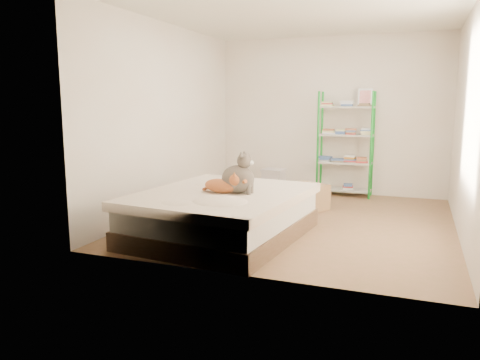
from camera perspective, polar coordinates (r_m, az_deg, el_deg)
The scene contains 7 objects.
room at distance 5.99m, azimuth 7.40°, elevation 7.22°, with size 3.81×4.21×2.61m.
bed at distance 5.35m, azimuth -2.15°, elevation -4.19°, with size 1.86×2.23×0.53m.
orange_cat at distance 5.22m, azimuth -2.40°, elevation -0.48°, with size 0.49×0.26×0.20m, color #CA6A38, non-canonical shape.
grey_cat at distance 5.17m, azimuth -0.27°, elevation 0.87°, with size 0.33×0.40×0.45m, color gray, non-canonical shape.
shelf_unit at distance 7.81m, azimuth 12.77°, elevation 4.48°, with size 0.88×0.36×1.74m.
cardboard_box at distance 6.80m, azimuth 8.19°, elevation -2.00°, with size 0.66×0.69×0.42m.
white_bin at distance 7.92m, azimuth 4.12°, elevation -0.11°, with size 0.39×0.36×0.41m.
Camera 1 is at (1.40, -5.82, 1.53)m, focal length 35.00 mm.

